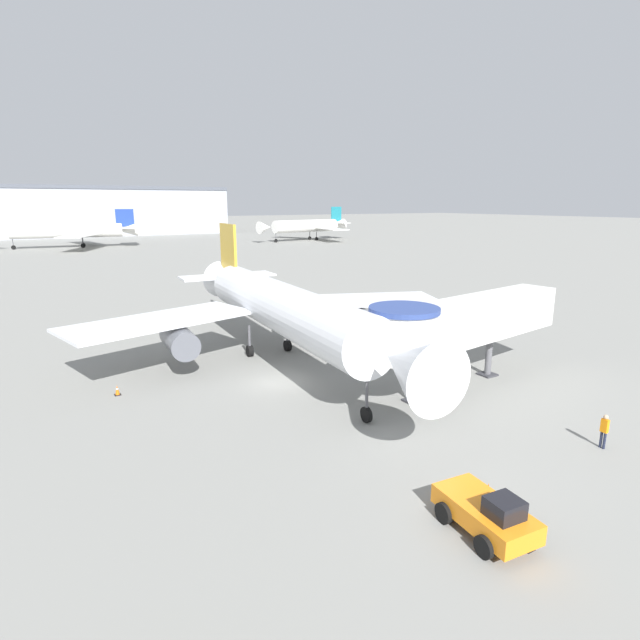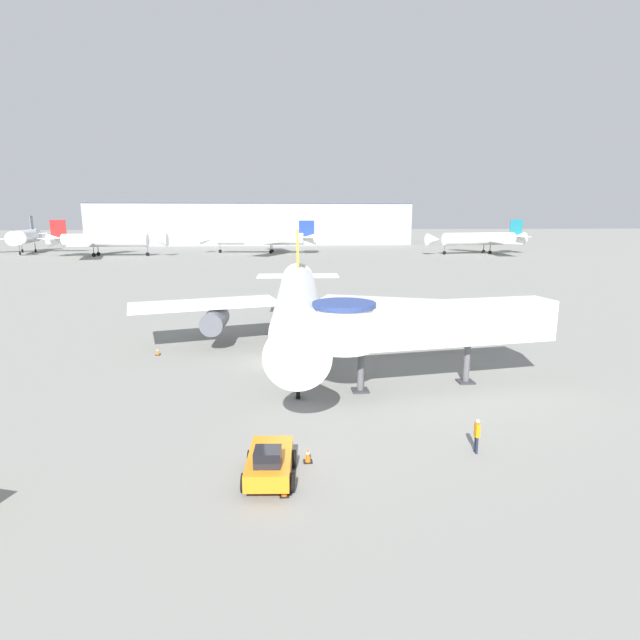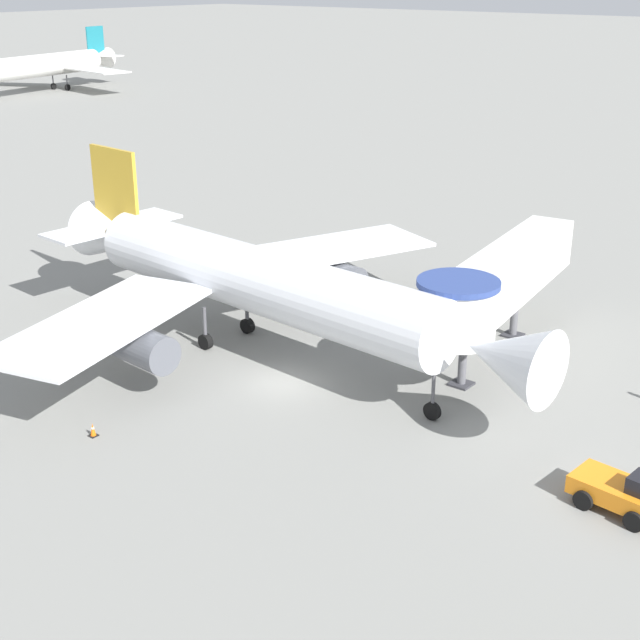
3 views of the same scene
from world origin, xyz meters
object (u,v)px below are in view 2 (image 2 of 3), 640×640
object	(u,v)px
traffic_cone_port_wing	(158,352)
background_jet_gray_tail	(26,237)
pushback_tug_orange	(270,463)
traffic_cone_apron_front	(284,489)
background_jet_red_tail	(103,240)
jet_bridge	(418,324)
background_jet_blue_tail	(263,239)
ground_crew_marshaller	(477,433)
main_airplane	(298,302)
background_jet_teal_tail	(481,239)
traffic_cone_near_nose	(308,455)

from	to	relation	value
traffic_cone_port_wing	background_jet_gray_tail	size ratio (longest dim) A/B	0.02
pushback_tug_orange	background_jet_gray_tail	bearing A→B (deg)	122.39
traffic_cone_apron_front	background_jet_red_tail	distance (m)	141.07
background_jet_red_tail	traffic_cone_apron_front	bearing A→B (deg)	-156.82
jet_bridge	background_jet_blue_tail	distance (m)	128.06
ground_crew_marshaller	background_jet_gray_tail	world-z (taller)	background_jet_gray_tail
main_airplane	traffic_cone_apron_front	xyz separation A→B (m)	(-1.97, -23.74, -3.90)
traffic_cone_port_wing	background_jet_gray_tail	xyz separation A→B (m)	(-67.06, 126.48, 4.76)
jet_bridge	background_jet_teal_tail	distance (m)	130.11
jet_bridge	traffic_cone_apron_front	xyz separation A→B (m)	(-9.44, -12.81, -4.11)
pushback_tug_orange	background_jet_red_tail	bearing A→B (deg)	115.09
pushback_tug_orange	traffic_cone_apron_front	world-z (taller)	pushback_tug_orange
main_airplane	ground_crew_marshaller	bearing A→B (deg)	-66.53
main_airplane	background_jet_gray_tail	distance (m)	148.30
traffic_cone_near_nose	background_jet_gray_tail	xyz separation A→B (m)	(-78.25, 146.39, 4.73)
jet_bridge	traffic_cone_port_wing	world-z (taller)	jet_bridge
main_airplane	traffic_cone_apron_front	world-z (taller)	main_airplane
background_jet_blue_tail	background_jet_teal_tail	bearing A→B (deg)	89.39
traffic_cone_near_nose	traffic_cone_port_wing	size ratio (longest dim) A/B	1.10
traffic_cone_apron_front	background_jet_gray_tail	world-z (taller)	background_jet_gray_tail
background_jet_teal_tail	ground_crew_marshaller	bearing A→B (deg)	-32.99
traffic_cone_apron_front	traffic_cone_port_wing	distance (m)	24.86
background_jet_gray_tail	jet_bridge	bearing A→B (deg)	-69.40
ground_crew_marshaller	traffic_cone_near_nose	bearing A→B (deg)	-87.27
main_airplane	background_jet_blue_tail	xyz separation A→B (m)	(-4.17, 116.60, 0.22)
jet_bridge	pushback_tug_orange	bearing A→B (deg)	-138.97
traffic_cone_port_wing	background_jet_teal_tail	xyz separation A→B (m)	(74.62, 107.87, 4.28)
background_jet_blue_tail	background_jet_gray_tail	distance (m)	75.36
traffic_cone_port_wing	background_jet_red_tail	xyz separation A→B (m)	(-38.42, 109.68, 4.26)
traffic_cone_port_wing	background_jet_teal_tail	world-z (taller)	background_jet_teal_tail
background_jet_blue_tail	background_jet_red_tail	distance (m)	46.87
traffic_cone_port_wing	background_jet_blue_tail	distance (m)	117.90
traffic_cone_apron_front	traffic_cone_near_nose	xyz separation A→B (m)	(1.21, 2.85, 0.03)
main_airplane	background_jet_red_tail	bearing A→B (deg)	118.21
jet_bridge	background_jet_red_tail	distance (m)	132.88
traffic_cone_apron_front	ground_crew_marshaller	world-z (taller)	ground_crew_marshaller
pushback_tug_orange	background_jet_teal_tail	size ratio (longest dim) A/B	0.12
pushback_tug_orange	traffic_cone_near_nose	distance (m)	2.38
main_airplane	ground_crew_marshaller	size ratio (longest dim) A/B	18.77
traffic_cone_apron_front	traffic_cone_port_wing	size ratio (longest dim) A/B	1.02
traffic_cone_apron_front	background_jet_red_tail	xyz separation A→B (m)	(-48.41, 132.44, 4.25)
jet_bridge	traffic_cone_port_wing	xyz separation A→B (m)	(-19.42, 9.95, -4.11)
background_jet_gray_tail	pushback_tug_orange	bearing A→B (deg)	-74.43
traffic_cone_near_nose	background_jet_teal_tail	distance (m)	142.72
traffic_cone_apron_front	background_jet_teal_tail	world-z (taller)	background_jet_teal_tail
traffic_cone_near_nose	background_jet_teal_tail	bearing A→B (deg)	63.60
jet_bridge	background_jet_blue_tail	size ratio (longest dim) A/B	0.45
background_jet_teal_tail	traffic_cone_near_nose	bearing A→B (deg)	-36.06
traffic_cone_port_wing	ground_crew_marshaller	bearing A→B (deg)	-45.36
traffic_cone_port_wing	traffic_cone_near_nose	bearing A→B (deg)	-60.66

